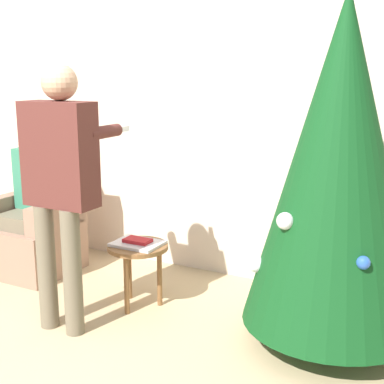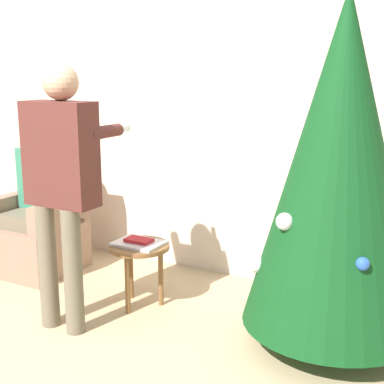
{
  "view_description": "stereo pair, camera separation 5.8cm",
  "coord_description": "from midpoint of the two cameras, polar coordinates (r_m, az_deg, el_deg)",
  "views": [
    {
      "loc": [
        2.03,
        -1.62,
        1.65
      ],
      "look_at": [
        0.59,
        1.14,
        0.94
      ],
      "focal_mm": 50.0,
      "sensor_mm": 36.0,
      "label": 1
    },
    {
      "loc": [
        2.08,
        -1.59,
        1.65
      ],
      "look_at": [
        0.59,
        1.14,
        0.94
      ],
      "focal_mm": 50.0,
      "sensor_mm": 36.0,
      "label": 2
    }
  ],
  "objects": [
    {
      "name": "side_stool",
      "position": [
        3.8,
        -5.21,
        -6.57
      ],
      "size": [
        0.43,
        0.43,
        0.46
      ],
      "color": "brown",
      "rests_on": "ground_plane"
    },
    {
      "name": "wall_back",
      "position": [
        4.36,
        0.45,
        8.96
      ],
      "size": [
        8.0,
        0.06,
        2.7
      ],
      "color": "beige",
      "rests_on": "ground_plane"
    },
    {
      "name": "person_seated",
      "position": [
        4.56,
        -15.99,
        -0.07
      ],
      "size": [
        0.36,
        0.46,
        1.22
      ],
      "color": "#6B604C",
      "rests_on": "ground_plane"
    },
    {
      "name": "christmas_tree",
      "position": [
        3.17,
        15.94,
        2.89
      ],
      "size": [
        1.07,
        1.07,
        2.1
      ],
      "color": "brown",
      "rests_on": "ground_plane"
    },
    {
      "name": "laptop",
      "position": [
        3.77,
        -5.24,
        -5.46
      ],
      "size": [
        0.33,
        0.26,
        0.02
      ],
      "color": "silver",
      "rests_on": "side_stool"
    },
    {
      "name": "book",
      "position": [
        3.76,
        -5.24,
        -5.14
      ],
      "size": [
        0.19,
        0.11,
        0.02
      ],
      "color": "#B21E23",
      "rests_on": "laptop"
    },
    {
      "name": "person_standing",
      "position": [
        3.41,
        -13.3,
        1.93
      ],
      "size": [
        0.48,
        0.57,
        1.69
      ],
      "color": "#6B604C",
      "rests_on": "ground_plane"
    },
    {
      "name": "armchair",
      "position": [
        4.66,
        -15.54,
        -4.02
      ],
      "size": [
        0.64,
        0.64,
        0.92
      ],
      "color": "#93705B",
      "rests_on": "ground_plane"
    }
  ]
}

